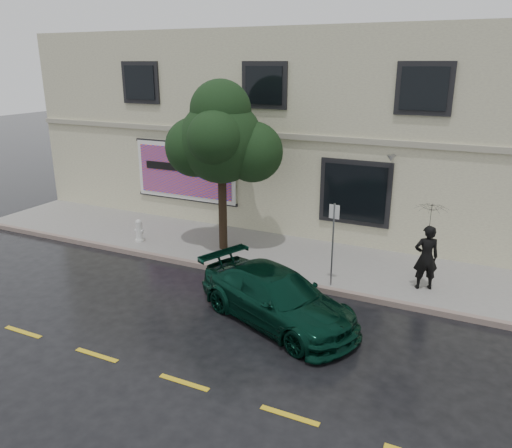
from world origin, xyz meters
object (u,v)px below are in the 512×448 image
at_px(car, 277,297).
at_px(fire_hydrant, 139,231).
at_px(street_tree, 221,142).
at_px(pedestrian, 426,257).

bearing_deg(car, fire_hydrant, 88.80).
bearing_deg(street_tree, pedestrian, -3.05).
distance_m(street_tree, fire_hydrant, 4.25).
xyz_separation_m(street_tree, fire_hydrant, (-2.86, -0.66, -3.07)).
height_order(car, pedestrian, pedestrian).
xyz_separation_m(pedestrian, fire_hydrant, (-9.15, -0.32, -0.50)).
xyz_separation_m(pedestrian, street_tree, (-6.29, 0.34, 2.57)).
bearing_deg(pedestrian, fire_hydrant, -21.52).
relative_size(street_tree, fire_hydrant, 6.12).
bearing_deg(car, pedestrian, -20.70).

